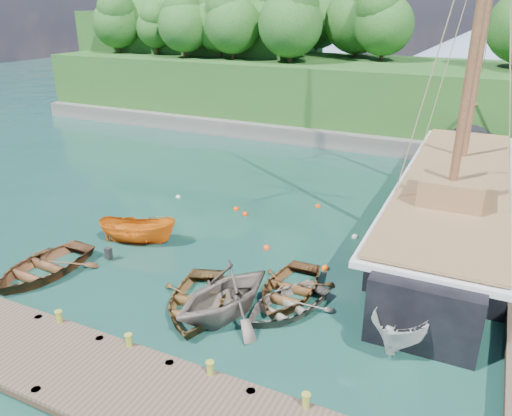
{
  "coord_description": "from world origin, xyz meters",
  "views": [
    {
      "loc": [
        8.33,
        -15.13,
        10.76
      ],
      "look_at": [
        -0.92,
        4.08,
        2.0
      ],
      "focal_mm": 35.0,
      "sensor_mm": 36.0,
      "label": 1
    }
  ],
  "objects_px": {
    "rowboat_4": "(288,296)",
    "schooner": "(452,207)",
    "rowboat_0": "(44,274)",
    "motorboat_orange": "(139,243)",
    "rowboat_2": "(197,310)",
    "cabin_boat_white": "(412,337)",
    "rowboat_1": "(225,316)",
    "rowboat_3": "(285,311)"
  },
  "relations": [
    {
      "from": "rowboat_3",
      "to": "rowboat_1",
      "type": "bearing_deg",
      "value": -123.47
    },
    {
      "from": "rowboat_1",
      "to": "rowboat_3",
      "type": "xyz_separation_m",
      "value": [
        1.89,
        1.3,
        0.0
      ]
    },
    {
      "from": "rowboat_0",
      "to": "rowboat_2",
      "type": "bearing_deg",
      "value": 8.13
    },
    {
      "from": "rowboat_0",
      "to": "motorboat_orange",
      "type": "distance_m",
      "value": 4.59
    },
    {
      "from": "rowboat_0",
      "to": "motorboat_orange",
      "type": "xyz_separation_m",
      "value": [
        1.78,
        4.23,
        0.0
      ]
    },
    {
      "from": "rowboat_1",
      "to": "motorboat_orange",
      "type": "distance_m",
      "value": 7.63
    },
    {
      "from": "schooner",
      "to": "rowboat_0",
      "type": "bearing_deg",
      "value": -140.9
    },
    {
      "from": "cabin_boat_white",
      "to": "motorboat_orange",
      "type": "bearing_deg",
      "value": -172.22
    },
    {
      "from": "rowboat_1",
      "to": "schooner",
      "type": "relative_size",
      "value": 0.15
    },
    {
      "from": "rowboat_1",
      "to": "rowboat_4",
      "type": "relative_size",
      "value": 1.03
    },
    {
      "from": "cabin_boat_white",
      "to": "rowboat_1",
      "type": "bearing_deg",
      "value": -149.25
    },
    {
      "from": "rowboat_4",
      "to": "schooner",
      "type": "height_order",
      "value": "schooner"
    },
    {
      "from": "rowboat_0",
      "to": "cabin_boat_white",
      "type": "height_order",
      "value": "cabin_boat_white"
    },
    {
      "from": "motorboat_orange",
      "to": "cabin_boat_white",
      "type": "height_order",
      "value": "cabin_boat_white"
    },
    {
      "from": "motorboat_orange",
      "to": "rowboat_0",
      "type": "bearing_deg",
      "value": 139.01
    },
    {
      "from": "rowboat_4",
      "to": "schooner",
      "type": "bearing_deg",
      "value": 61.2
    },
    {
      "from": "rowboat_1",
      "to": "cabin_boat_white",
      "type": "xyz_separation_m",
      "value": [
        6.48,
        1.75,
        0.0
      ]
    },
    {
      "from": "rowboat_0",
      "to": "rowboat_4",
      "type": "relative_size",
      "value": 1.11
    },
    {
      "from": "rowboat_3",
      "to": "schooner",
      "type": "relative_size",
      "value": 0.14
    },
    {
      "from": "rowboat_2",
      "to": "cabin_boat_white",
      "type": "bearing_deg",
      "value": -6.95
    },
    {
      "from": "rowboat_3",
      "to": "rowboat_0",
      "type": "bearing_deg",
      "value": -147.37
    },
    {
      "from": "rowboat_1",
      "to": "rowboat_3",
      "type": "relative_size",
      "value": 1.12
    },
    {
      "from": "motorboat_orange",
      "to": "cabin_boat_white",
      "type": "xyz_separation_m",
      "value": [
        13.22,
        -1.82,
        0.0
      ]
    },
    {
      "from": "rowboat_2",
      "to": "motorboat_orange",
      "type": "relative_size",
      "value": 1.2
    },
    {
      "from": "rowboat_3",
      "to": "schooner",
      "type": "bearing_deg",
      "value": 87.95
    },
    {
      "from": "rowboat_2",
      "to": "rowboat_4",
      "type": "xyz_separation_m",
      "value": [
        2.75,
        2.41,
        0.0
      ]
    },
    {
      "from": "rowboat_0",
      "to": "rowboat_4",
      "type": "xyz_separation_m",
      "value": [
        10.11,
        2.99,
        0.0
      ]
    },
    {
      "from": "rowboat_3",
      "to": "schooner",
      "type": "xyz_separation_m",
      "value": [
        4.75,
        10.65,
        1.17
      ]
    },
    {
      "from": "motorboat_orange",
      "to": "rowboat_2",
      "type": "bearing_deg",
      "value": -141.33
    },
    {
      "from": "rowboat_1",
      "to": "motorboat_orange",
      "type": "xyz_separation_m",
      "value": [
        -6.74,
        3.57,
        0.0
      ]
    },
    {
      "from": "rowboat_3",
      "to": "cabin_boat_white",
      "type": "relative_size",
      "value": 0.82
    },
    {
      "from": "motorboat_orange",
      "to": "schooner",
      "type": "xyz_separation_m",
      "value": [
        13.38,
        8.37,
        1.17
      ]
    },
    {
      "from": "rowboat_2",
      "to": "rowboat_4",
      "type": "distance_m",
      "value": 3.65
    },
    {
      "from": "rowboat_2",
      "to": "schooner",
      "type": "bearing_deg",
      "value": 36.64
    },
    {
      "from": "rowboat_4",
      "to": "motorboat_orange",
      "type": "xyz_separation_m",
      "value": [
        -8.33,
        1.24,
        0.0
      ]
    },
    {
      "from": "rowboat_0",
      "to": "motorboat_orange",
      "type": "relative_size",
      "value": 1.24
    },
    {
      "from": "rowboat_2",
      "to": "rowboat_3",
      "type": "distance_m",
      "value": 3.34
    },
    {
      "from": "rowboat_2",
      "to": "rowboat_3",
      "type": "height_order",
      "value": "rowboat_2"
    },
    {
      "from": "motorboat_orange",
      "to": "schooner",
      "type": "relative_size",
      "value": 0.13
    },
    {
      "from": "rowboat_0",
      "to": "rowboat_3",
      "type": "bearing_deg",
      "value": 14.26
    },
    {
      "from": "schooner",
      "to": "cabin_boat_white",
      "type": "bearing_deg",
      "value": -91.53
    },
    {
      "from": "rowboat_2",
      "to": "rowboat_3",
      "type": "xyz_separation_m",
      "value": [
        3.05,
        1.37,
        0.0
      ]
    }
  ]
}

